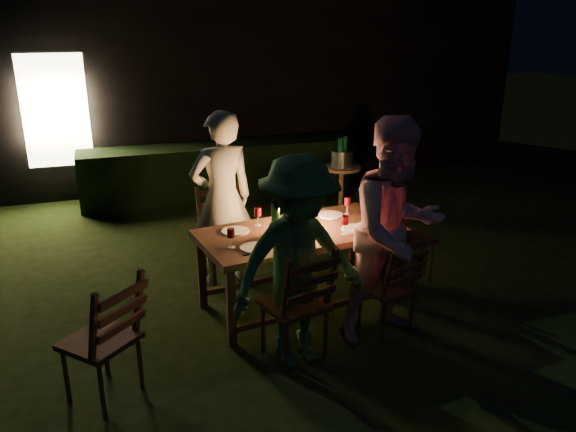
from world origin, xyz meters
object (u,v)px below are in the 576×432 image
object	(u,v)px
chair_spare	(105,360)
person_opp_left	(298,264)
person_house_side	(222,199)
chair_far_left	(226,254)
ice_bucket	(342,158)
bottle_bucket_b	(344,154)
chair_near_left	(295,323)
side_table	(342,172)
person_opp_right	(396,232)
chair_far_right	(311,242)
dining_table	(300,238)
chair_near_right	(388,303)
lantern	(303,211)
chair_end	(405,252)
bottle_bucket_a	(340,156)
bottle_table	(276,220)

from	to	relation	value
chair_spare	person_opp_left	distance (m)	1.55
chair_spare	person_house_side	distance (m)	2.12
chair_far_left	ice_bucket	size ratio (longest dim) A/B	3.42
person_house_side	bottle_bucket_b	size ratio (longest dim) A/B	5.56
chair_near_left	side_table	world-z (taller)	chair_near_left
chair_far_left	person_opp_right	xyz separation A→B (m)	(1.11, -1.45, 0.64)
chair_far_right	person_opp_right	size ratio (longest dim) A/B	0.47
person_opp_right	person_opp_left	size ratio (longest dim) A/B	1.13
chair_spare	person_house_side	size ratio (longest dim) A/B	0.57
person_opp_right	ice_bucket	bearing A→B (deg)	65.99
dining_table	chair_far_left	world-z (taller)	chair_far_left
chair_near_left	ice_bucket	size ratio (longest dim) A/B	3.40
chair_near_left	person_opp_right	bearing A→B (deg)	-9.31
chair_near_left	chair_near_right	world-z (taller)	chair_near_left
chair_near_left	ice_bucket	xyz separation A→B (m)	(1.78, 3.10, 0.50)
lantern	side_table	xyz separation A→B (m)	(1.40, 2.22, -0.30)
chair_far_right	chair_spare	xyz separation A→B (m)	(-2.23, -1.70, 0.03)
chair_end	person_opp_right	xyz separation A→B (m)	(-0.66, -0.92, 0.64)
chair_near_right	person_opp_right	bearing A→B (deg)	-100.34
ice_bucket	chair_end	bearing A→B (deg)	-95.96
side_table	bottle_bucket_a	world-z (taller)	bottle_bucket_a
chair_near_right	chair_end	bearing A→B (deg)	37.07
bottle_bucket_a	bottle_bucket_b	world-z (taller)	same
person_opp_right	bottle_bucket_b	bearing A→B (deg)	65.34
side_table	chair_near_left	bearing A→B (deg)	-119.81
lantern	chair_near_right	bearing A→B (deg)	-56.02
lantern	ice_bucket	xyz separation A→B (m)	(1.40, 2.22, -0.11)
lantern	bottle_table	distance (m)	0.30
ice_bucket	bottle_table	bearing A→B (deg)	-126.10
chair_near_left	chair_far_left	size ratio (longest dim) A/B	1.00
dining_table	chair_near_left	size ratio (longest dim) A/B	1.90
chair_far_right	person_opp_left	world-z (taller)	person_opp_left
person_house_side	person_opp_left	world-z (taller)	person_house_side
person_house_side	chair_end	bearing A→B (deg)	153.96
chair_near_right	chair_spare	size ratio (longest dim) A/B	0.88
chair_spare	bottle_bucket_b	bearing A→B (deg)	1.96
person_opp_left	lantern	bearing A→B (deg)	60.11
lantern	bottle_bucket_b	size ratio (longest dim) A/B	1.09
chair_spare	side_table	world-z (taller)	chair_spare
bottle_bucket_b	lantern	bearing A→B (deg)	-122.58
person_opp_left	chair_spare	bearing A→B (deg)	171.97
chair_end	ice_bucket	xyz separation A→B (m)	(0.22, 2.11, 0.50)
person_opp_left	side_table	size ratio (longest dim) A/B	2.40
side_table	person_opp_left	bearing A→B (deg)	-119.36
dining_table	chair_end	world-z (taller)	chair_end
chair_far_right	side_table	world-z (taller)	chair_far_right
chair_near_left	chair_end	world-z (taller)	chair_end
person_opp_right	lantern	bearing A→B (deg)	114.69
person_house_side	side_table	xyz separation A→B (m)	(1.99, 1.53, -0.27)
dining_table	side_table	size ratio (longest dim) A/B	2.77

